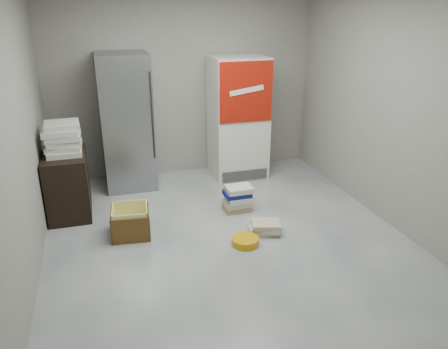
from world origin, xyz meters
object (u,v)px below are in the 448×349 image
coke_cooler (238,117)px  wood_shelf (68,184)px  steel_fridge (127,122)px  cardboard_box (131,224)px  phonebook_stack_main (238,198)px

coke_cooler → wood_shelf: coke_cooler is taller
steel_fridge → wood_shelf: 1.23m
coke_cooler → wood_shelf: 2.63m
wood_shelf → cardboard_box: 1.08m
steel_fridge → cardboard_box: bearing=-95.4°
steel_fridge → phonebook_stack_main: steel_fridge is taller
coke_cooler → phonebook_stack_main: size_ratio=4.96×
steel_fridge → coke_cooler: 1.65m
cardboard_box → steel_fridge: bearing=90.4°
phonebook_stack_main → coke_cooler: bearing=77.4°
cardboard_box → coke_cooler: bearing=46.0°
coke_cooler → wood_shelf: size_ratio=2.25×
wood_shelf → coke_cooler: bearing=16.3°
wood_shelf → steel_fridge: bearing=41.3°
wood_shelf → phonebook_stack_main: size_ratio=2.20×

